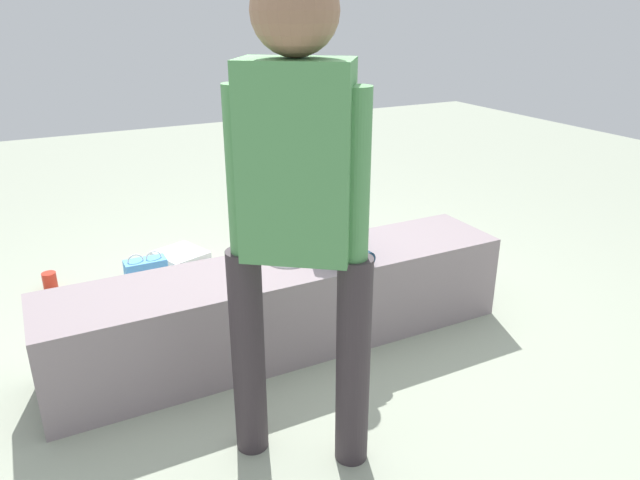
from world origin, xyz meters
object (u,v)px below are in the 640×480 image
object	(u,v)px
cake_box_white	(181,260)
handbag_black_leather	(267,284)
child_seated	(336,213)
party_cup_red	(50,281)
gift_bag	(147,281)
adult_standing	(297,194)
water_bottle_near_gift	(303,262)
cake_plate	(289,255)

from	to	relation	value
cake_box_white	handbag_black_leather	bearing A→B (deg)	-66.04
handbag_black_leather	child_seated	bearing A→B (deg)	-66.23
party_cup_red	cake_box_white	bearing A→B (deg)	-4.15
child_seated	gift_bag	size ratio (longest dim) A/B	1.54
adult_standing	water_bottle_near_gift	size ratio (longest dim) A/B	7.35
gift_bag	party_cup_red	xyz separation A→B (m)	(-0.50, 0.45, -0.08)
cake_plate	cake_box_white	size ratio (longest dim) A/B	0.75
water_bottle_near_gift	cake_box_white	size ratio (longest dim) A/B	0.78
adult_standing	party_cup_red	size ratio (longest dim) A/B	15.89
water_bottle_near_gift	child_seated	bearing A→B (deg)	-101.30
cake_box_white	cake_plate	bearing A→B (deg)	-76.39
water_bottle_near_gift	adult_standing	bearing A→B (deg)	-115.96
party_cup_red	cake_plate	bearing A→B (deg)	-48.10
gift_bag	handbag_black_leather	bearing A→B (deg)	-27.69
cake_box_white	handbag_black_leather	distance (m)	0.78
adult_standing	water_bottle_near_gift	distance (m)	1.82
adult_standing	party_cup_red	distance (m)	2.31
child_seated	handbag_black_leather	bearing A→B (deg)	113.77
cake_plate	adult_standing	bearing A→B (deg)	-111.66
gift_bag	cake_box_white	xyz separation A→B (m)	(0.29, 0.39, -0.08)
child_seated	handbag_black_leather	xyz separation A→B (m)	(-0.20, 0.45, -0.54)
cake_plate	party_cup_red	size ratio (longest dim) A/B	2.07
cake_plate	gift_bag	world-z (taller)	cake_plate
gift_bag	water_bottle_near_gift	distance (m)	0.95
cake_box_white	handbag_black_leather	xyz separation A→B (m)	(0.32, -0.71, 0.06)
party_cup_red	child_seated	bearing A→B (deg)	-43.12
cake_plate	cake_box_white	world-z (taller)	cake_plate
gift_bag	handbag_black_leather	distance (m)	0.69
adult_standing	cake_plate	xyz separation A→B (m)	(0.31, 0.77, -0.57)
gift_bag	party_cup_red	world-z (taller)	gift_bag
party_cup_red	cake_box_white	size ratio (longest dim) A/B	0.36
child_seated	handbag_black_leather	size ratio (longest dim) A/B	1.48
water_bottle_near_gift	handbag_black_leather	world-z (taller)	handbag_black_leather
cake_plate	child_seated	bearing A→B (deg)	-9.03
child_seated	gift_bag	bearing A→B (deg)	136.29
adult_standing	handbag_black_leather	xyz separation A→B (m)	(0.35, 1.18, -0.92)
party_cup_red	gift_bag	bearing A→B (deg)	-42.15
adult_standing	handbag_black_leather	size ratio (longest dim) A/B	5.29
child_seated	adult_standing	world-z (taller)	adult_standing
adult_standing	cake_box_white	xyz separation A→B (m)	(0.03, 1.89, -0.98)
child_seated	cake_box_white	bearing A→B (deg)	113.88
cake_plate	gift_bag	size ratio (longest dim) A/B	0.71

